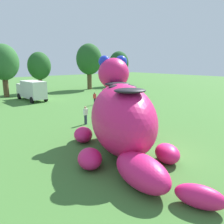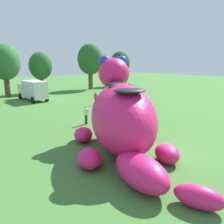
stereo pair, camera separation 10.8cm
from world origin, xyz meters
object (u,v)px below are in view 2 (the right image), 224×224
Objects in this scene: giant_inflatable_creature at (122,117)px; spectator_near_inflatable at (104,94)px; box_truck at (33,90)px; spectator_mid_field at (95,99)px; spectator_wandering at (137,108)px; spectator_far_side at (86,115)px.

giant_inflatable_creature is 21.10m from spectator_near_inflatable.
box_truck reaches higher than spectator_mid_field.
spectator_wandering is (-0.51, -8.15, 0.00)m from spectator_mid_field.
spectator_mid_field is 1.00× the size of spectator_far_side.
spectator_near_inflatable is 1.00× the size of spectator_mid_field.
spectator_far_side is at bearing -131.34° from spectator_mid_field.
giant_inflatable_creature is 7.05× the size of spectator_near_inflatable.
spectator_wandering is (4.51, -17.20, -0.75)m from box_truck.
spectator_mid_field is (5.02, -9.06, -0.75)m from box_truck.
box_truck reaches higher than spectator_near_inflatable.
giant_inflatable_creature is at bearing -125.20° from spectator_near_inflatable.
spectator_far_side is (-10.28, -10.22, 0.00)m from spectator_near_inflatable.
spectator_far_side is (-1.45, -16.41, -0.75)m from box_truck.
spectator_far_side is at bearing 172.40° from spectator_wandering.
spectator_wandering is (7.81, 6.19, -1.41)m from giant_inflatable_creature.
spectator_mid_field is at bearing 59.85° from giant_inflatable_creature.
spectator_far_side is at bearing 75.09° from giant_inflatable_creature.
spectator_near_inflatable is at bearing 44.84° from spectator_far_side.
spectator_near_inflatable and spectator_wandering have the same top height.
spectator_mid_field is 1.00× the size of spectator_wandering.
giant_inflatable_creature is 7.05× the size of spectator_wandering.
spectator_near_inflatable and spectator_far_side have the same top height.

